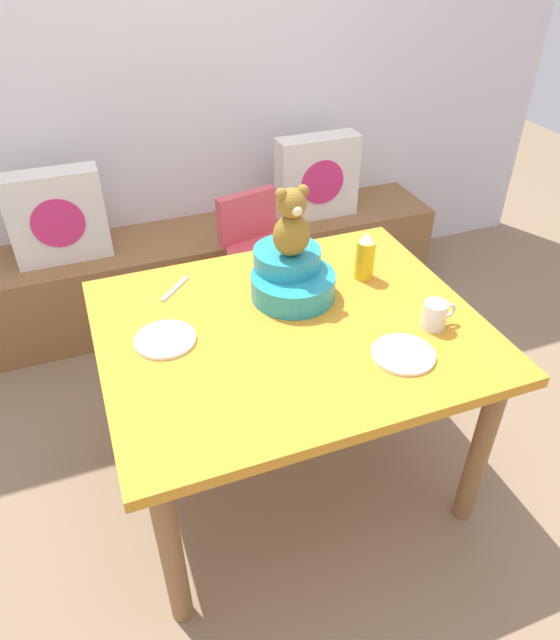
# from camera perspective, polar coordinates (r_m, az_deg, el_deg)

# --- Properties ---
(ground_plane) EXTENTS (8.00, 8.00, 0.00)m
(ground_plane) POSITION_cam_1_polar(r_m,az_deg,el_deg) (2.45, 0.85, -14.44)
(ground_plane) COLOR #8C7256
(back_wall) EXTENTS (4.40, 0.10, 2.60)m
(back_wall) POSITION_cam_1_polar(r_m,az_deg,el_deg) (3.08, -10.46, 24.72)
(back_wall) COLOR silver
(back_wall) RESTS_ON ground_plane
(window_bench) EXTENTS (2.60, 0.44, 0.46)m
(window_bench) POSITION_cam_1_polar(r_m,az_deg,el_deg) (3.23, -7.39, 4.96)
(window_bench) COLOR olive
(window_bench) RESTS_ON ground_plane
(pillow_floral_left) EXTENTS (0.44, 0.15, 0.44)m
(pillow_floral_left) POSITION_cam_1_polar(r_m,az_deg,el_deg) (2.95, -21.17, 9.48)
(pillow_floral_left) COLOR white
(pillow_floral_left) RESTS_ON window_bench
(pillow_floral_right) EXTENTS (0.44, 0.15, 0.44)m
(pillow_floral_right) POSITION_cam_1_polar(r_m,az_deg,el_deg) (3.19, 3.69, 13.89)
(pillow_floral_right) COLOR white
(pillow_floral_right) RESTS_ON window_bench
(dining_table) EXTENTS (1.26, 1.04, 0.74)m
(dining_table) POSITION_cam_1_polar(r_m,az_deg,el_deg) (1.99, 1.02, -2.69)
(dining_table) COLOR orange
(dining_table) RESTS_ON ground_plane
(highchair) EXTENTS (0.39, 0.50, 0.79)m
(highchair) POSITION_cam_1_polar(r_m,az_deg,el_deg) (2.76, -1.84, 6.44)
(highchair) COLOR #D84C59
(highchair) RESTS_ON ground_plane
(infant_seat_teal) EXTENTS (0.30, 0.33, 0.16)m
(infant_seat_teal) POSITION_cam_1_polar(r_m,az_deg,el_deg) (2.05, 1.09, 4.34)
(infant_seat_teal) COLOR teal
(infant_seat_teal) RESTS_ON dining_table
(teddy_bear) EXTENTS (0.13, 0.12, 0.25)m
(teddy_bear) POSITION_cam_1_polar(r_m,az_deg,el_deg) (1.94, 1.17, 9.49)
(teddy_bear) COLOR olive
(teddy_bear) RESTS_ON infant_seat_teal
(ketchup_bottle) EXTENTS (0.07, 0.07, 0.18)m
(ketchup_bottle) POSITION_cam_1_polar(r_m,az_deg,el_deg) (2.16, 8.41, 6.20)
(ketchup_bottle) COLOR gold
(ketchup_bottle) RESTS_ON dining_table
(coffee_mug) EXTENTS (0.12, 0.08, 0.09)m
(coffee_mug) POSITION_cam_1_polar(r_m,az_deg,el_deg) (1.96, 15.10, 0.49)
(coffee_mug) COLOR silver
(coffee_mug) RESTS_ON dining_table
(dinner_plate_near) EXTENTS (0.20, 0.20, 0.01)m
(dinner_plate_near) POSITION_cam_1_polar(r_m,az_deg,el_deg) (1.84, 12.10, -3.32)
(dinner_plate_near) COLOR white
(dinner_plate_near) RESTS_ON dining_table
(dinner_plate_far) EXTENTS (0.20, 0.20, 0.01)m
(dinner_plate_far) POSITION_cam_1_polar(r_m,az_deg,el_deg) (1.89, -11.28, -1.89)
(dinner_plate_far) COLOR white
(dinner_plate_far) RESTS_ON dining_table
(table_fork) EXTENTS (0.13, 0.13, 0.01)m
(table_fork) POSITION_cam_1_polar(r_m,az_deg,el_deg) (2.14, -10.34, 3.07)
(table_fork) COLOR silver
(table_fork) RESTS_ON dining_table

